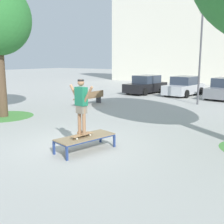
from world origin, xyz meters
TOP-DOWN VIEW (x-y plane):
  - ground_plane at (0.00, 0.00)m, footprint 120.00×120.00m
  - skate_box at (0.46, -0.22)m, footprint 1.18×2.02m
  - skateboard at (0.43, -0.34)m, footprint 0.30×0.82m
  - skater at (0.43, -0.33)m, footprint 1.00×0.32m
  - grass_patch_near_left at (-6.34, 1.57)m, footprint 2.93×2.93m
  - car_black at (-4.83, 14.21)m, footprint 2.31×4.38m
  - car_silver at (-1.70, 14.71)m, footprint 2.26×4.36m
  - park_bench at (-5.03, 6.87)m, footprint 0.56×2.42m
  - light_post at (0.61, 10.78)m, footprint 0.36×0.36m

SIDE VIEW (x-z plane):
  - ground_plane at x=0.00m, z-range 0.00..0.00m
  - grass_patch_near_left at x=-6.34m, z-range 0.00..0.01m
  - skate_box at x=0.46m, z-range 0.18..0.64m
  - park_bench at x=-5.03m, z-range 0.03..0.86m
  - skateboard at x=0.43m, z-range 0.49..0.58m
  - car_black at x=-4.83m, z-range -0.06..1.44m
  - car_silver at x=-1.70m, z-range -0.06..1.44m
  - skater at x=0.43m, z-range 0.68..2.38m
  - light_post at x=0.61m, z-range 0.91..6.74m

